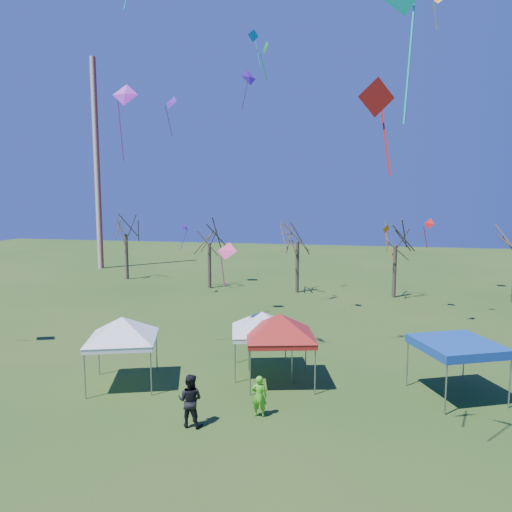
# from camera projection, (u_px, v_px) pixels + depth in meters

# --- Properties ---
(ground) EXTENTS (140.00, 140.00, 0.00)m
(ground) POSITION_uv_depth(u_px,v_px,m) (273.00, 420.00, 17.22)
(ground) COLOR #254C18
(ground) RESTS_ON ground
(radio_mast) EXTENTS (0.70, 0.70, 25.00)m
(radio_mast) POSITION_uv_depth(u_px,v_px,m) (97.00, 165.00, 54.78)
(radio_mast) COLOR silver
(radio_mast) RESTS_ON ground
(tree_0) EXTENTS (3.83, 3.83, 8.44)m
(tree_0) POSITION_uv_depth(u_px,v_px,m) (125.00, 218.00, 47.53)
(tree_0) COLOR #3D2D21
(tree_0) RESTS_ON ground
(tree_1) EXTENTS (3.42, 3.42, 7.54)m
(tree_1) POSITION_uv_depth(u_px,v_px,m) (209.00, 227.00, 42.76)
(tree_1) COLOR #3D2D21
(tree_1) RESTS_ON ground
(tree_2) EXTENTS (3.71, 3.71, 8.18)m
(tree_2) POSITION_uv_depth(u_px,v_px,m) (298.00, 223.00, 40.59)
(tree_2) COLOR #3D2D21
(tree_2) RESTS_ON ground
(tree_3) EXTENTS (3.59, 3.59, 7.91)m
(tree_3) POSITION_uv_depth(u_px,v_px,m) (396.00, 227.00, 38.45)
(tree_3) COLOR #3D2D21
(tree_3) RESTS_ON ground
(tent_white_west) EXTENTS (3.84, 3.84, 3.60)m
(tent_white_west) POSITION_uv_depth(u_px,v_px,m) (122.00, 322.00, 20.21)
(tent_white_west) COLOR gray
(tent_white_west) RESTS_ON ground
(tent_white_mid) EXTENTS (3.78, 3.78, 3.46)m
(tent_white_mid) POSITION_uv_depth(u_px,v_px,m) (262.00, 316.00, 21.75)
(tent_white_mid) COLOR gray
(tent_white_mid) RESTS_ON ground
(tent_red) EXTENTS (4.05, 4.05, 3.69)m
(tent_red) POSITION_uv_depth(u_px,v_px,m) (280.00, 319.00, 20.46)
(tent_red) COLOR gray
(tent_red) RESTS_ON ground
(tent_blue) EXTENTS (4.02, 4.02, 2.39)m
(tent_blue) POSITION_uv_depth(u_px,v_px,m) (457.00, 346.00, 19.04)
(tent_blue) COLOR gray
(tent_blue) RESTS_ON ground
(person_green) EXTENTS (0.61, 0.43, 1.61)m
(person_green) POSITION_uv_depth(u_px,v_px,m) (259.00, 396.00, 17.44)
(person_green) COLOR #4FCC20
(person_green) RESTS_ON ground
(person_dark) EXTENTS (0.96, 0.75, 1.96)m
(person_dark) POSITION_uv_depth(u_px,v_px,m) (190.00, 400.00, 16.66)
(person_dark) COLOR black
(person_dark) RESTS_ON ground
(kite_24) EXTENTS (0.73, 0.93, 2.41)m
(kite_24) POSITION_uv_depth(u_px,v_px,m) (265.00, 48.00, 28.68)
(kite_24) COLOR #18A01B
(kite_24) RESTS_ON ground
(kite_22) EXTENTS (1.02, 1.03, 2.85)m
(kite_22) POSITION_uv_depth(u_px,v_px,m) (386.00, 230.00, 36.65)
(kite_22) COLOR orange
(kite_22) RESTS_ON ground
(kite_1) EXTENTS (0.98, 0.70, 2.08)m
(kite_1) POSITION_uv_depth(u_px,v_px,m) (227.00, 251.00, 20.60)
(kite_1) COLOR #F4367F
(kite_1) RESTS_ON ground
(kite_8) EXTENTS (1.37, 0.88, 3.75)m
(kite_8) POSITION_uv_depth(u_px,v_px,m) (125.00, 95.00, 22.21)
(kite_8) COLOR purple
(kite_8) RESTS_ON ground
(kite_26) EXTENTS (1.08, 1.02, 2.94)m
(kite_26) POSITION_uv_depth(u_px,v_px,m) (253.00, 37.00, 35.79)
(kite_26) COLOR #1488DD
(kite_26) RESTS_ON ground
(kite_19) EXTENTS (0.83, 0.81, 2.28)m
(kite_19) POSITION_uv_depth(u_px,v_px,m) (429.00, 224.00, 33.61)
(kite_19) COLOR red
(kite_19) RESTS_ON ground
(kite_27) EXTENTS (1.12, 0.80, 2.77)m
(kite_27) POSITION_uv_depth(u_px,v_px,m) (376.00, 99.00, 12.95)
(kite_27) COLOR red
(kite_27) RESTS_ON ground
(kite_13) EXTENTS (0.73, 0.98, 2.33)m
(kite_13) POSITION_uv_depth(u_px,v_px,m) (185.00, 228.00, 39.29)
(kite_13) COLOR #5519B3
(kite_13) RESTS_ON ground
(kite_11) EXTENTS (1.19, 1.28, 2.75)m
(kite_11) POSITION_uv_depth(u_px,v_px,m) (249.00, 77.00, 31.81)
(kite_11) COLOR #541AB7
(kite_11) RESTS_ON ground
(kite_2) EXTENTS (1.65, 1.39, 3.51)m
(kite_2) POSITION_uv_depth(u_px,v_px,m) (171.00, 102.00, 40.68)
(kite_2) COLOR #5418AB
(kite_2) RESTS_ON ground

